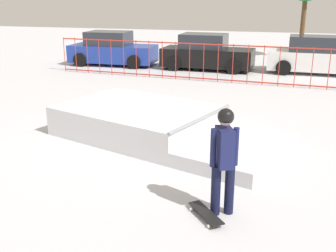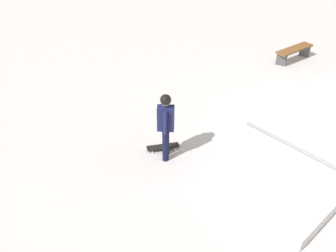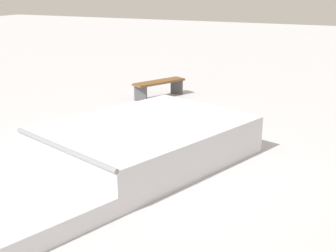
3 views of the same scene
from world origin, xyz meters
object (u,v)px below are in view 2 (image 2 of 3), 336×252
(skate_ramp, at_px, (321,137))
(skater, at_px, (166,122))
(park_bench, at_px, (294,51))
(skateboard, at_px, (163,147))

(skate_ramp, distance_m, skater, 3.89)
(skater, bearing_deg, skate_ramp, 9.46)
(skater, relative_size, park_bench, 1.07)
(skate_ramp, bearing_deg, skater, -37.38)
(skate_ramp, height_order, skateboard, skate_ramp)
(skateboard, bearing_deg, skater, -87.44)
(skater, distance_m, skateboard, 0.98)
(skate_ramp, distance_m, skateboard, 3.89)
(skater, distance_m, park_bench, 7.11)
(skate_ramp, relative_size, park_bench, 3.69)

